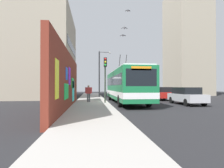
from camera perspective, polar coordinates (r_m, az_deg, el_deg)
The scene contains 13 objects.
ground_plane at distance 18.05m, azimuth -1.23°, elevation -6.03°, with size 80.00×80.00×0.00m, color #232326.
sidewalk_slab at distance 17.96m, azimuth -6.35°, elevation -5.81°, with size 48.00×3.20×0.15m, color #ADA8A0.
graffiti_wall at distance 13.72m, azimuth -13.57°, elevation 0.83°, with size 13.45×0.32×4.08m.
building_far_left at distance 30.20m, azimuth -21.15°, elevation 8.13°, with size 13.91×9.33×12.59m.
building_far_right at distance 39.81m, azimuth 22.04°, elevation 11.52°, with size 8.45×6.41×20.16m.
city_bus at distance 18.60m, azimuth 4.19°, elevation -0.24°, with size 11.78×2.63×5.07m.
parked_car_silver at distance 18.18m, azimuth 21.98°, elevation -3.31°, with size 4.31×1.77×1.58m.
parked_car_red at distance 23.46m, azimuth 15.14°, elevation -2.74°, with size 4.14×1.89×1.58m.
parked_car_navy at distance 29.01m, azimuth 10.82°, elevation -2.37°, with size 4.18×1.82×1.58m.
pedestrian_midblock at distance 18.10m, azimuth -7.26°, elevation -2.50°, with size 0.22×0.66×1.64m.
traffic_light at distance 17.10m, azimuth -2.12°, elevation 3.66°, with size 0.49×0.28×4.20m.
street_lamp at distance 26.80m, azimuth -3.54°, elevation 4.19°, with size 0.44×1.77×6.64m.
flying_pigeons at distance 18.39m, azimuth 4.10°, elevation 17.96°, with size 3.07×1.41×3.23m.
Camera 1 is at (-17.89, 1.69, 1.66)m, focal length 29.57 mm.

